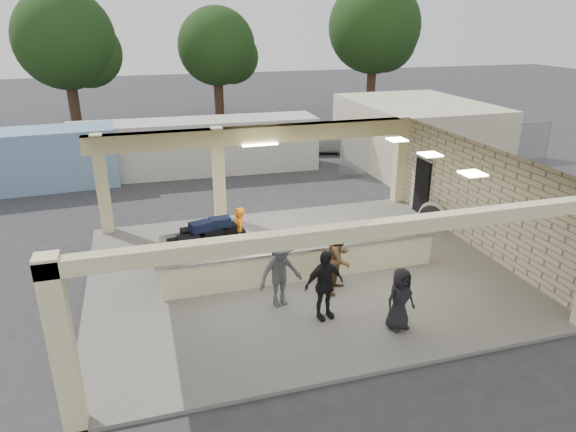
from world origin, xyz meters
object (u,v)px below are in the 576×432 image
object	(u,v)px
baggage_counter	(303,262)
container_white	(196,146)
car_white_a	(343,137)
drum_fan	(431,215)
passenger_d	(400,299)
car_white_b	(443,136)
passenger_b	(324,285)
luggage_cart	(207,243)
passenger_c	(280,273)
passenger_a	(340,259)
baggage_handler	(239,234)
car_dark	(327,136)

from	to	relation	value
baggage_counter	container_white	bearing A→B (deg)	97.09
car_white_a	container_white	bearing A→B (deg)	121.80
drum_fan	passenger_d	world-z (taller)	passenger_d
baggage_counter	car_white_b	size ratio (longest dim) A/B	1.80
passenger_b	container_white	xyz separation A→B (m)	(-1.35, 14.34, 0.27)
luggage_cart	car_white_b	bearing A→B (deg)	29.79
baggage_counter	drum_fan	world-z (taller)	baggage_counter
luggage_cart	passenger_c	size ratio (longest dim) A/B	1.48
passenger_a	container_white	world-z (taller)	container_white
luggage_cart	car_white_a	distance (m)	15.99
car_white_a	car_white_b	distance (m)	6.00
baggage_handler	car_white_b	xyz separation A→B (m)	(14.43, 11.46, -0.22)
car_white_b	car_dark	bearing A→B (deg)	95.14
luggage_cart	car_white_b	size ratio (longest dim) A/B	0.61
car_dark	passenger_c	bearing A→B (deg)	168.64
drum_fan	car_white_b	bearing A→B (deg)	95.72
car_white_b	car_dark	size ratio (longest dim) A/B	1.08
passenger_d	container_white	bearing A→B (deg)	89.31
baggage_handler	car_dark	distance (m)	15.58
drum_fan	passenger_b	world-z (taller)	passenger_b
car_dark	container_white	size ratio (longest dim) A/B	0.35
passenger_d	passenger_a	bearing A→B (deg)	95.98
car_white_b	container_white	size ratio (longest dim) A/B	0.38
baggage_handler	car_white_a	xyz separation A→B (m)	(8.52, 12.48, -0.15)
passenger_b	passenger_d	distance (m)	1.84
drum_fan	passenger_a	xyz separation A→B (m)	(-4.78, -3.18, 0.43)
luggage_cart	passenger_a	xyz separation A→B (m)	(3.25, -2.35, 0.12)
luggage_cart	car_white_a	size ratio (longest dim) A/B	0.50
car_dark	car_white_b	bearing A→B (deg)	-93.85
passenger_d	container_white	size ratio (longest dim) A/B	0.13
drum_fan	car_dark	xyz separation A→B (m)	(0.90, 12.94, 0.08)
drum_fan	passenger_c	size ratio (longest dim) A/B	0.52
car_white_a	car_white_b	size ratio (longest dim) A/B	1.22
passenger_b	car_white_a	distance (m)	17.88
car_white_a	container_white	xyz separation A→B (m)	(-8.54, -2.03, 0.49)
passenger_c	car_dark	size ratio (longest dim) A/B	0.45
luggage_cart	container_white	xyz separation A→B (m)	(1.01, 10.79, 0.36)
car_white_a	luggage_cart	bearing A→B (deg)	161.74
luggage_cart	baggage_handler	xyz separation A→B (m)	(1.03, 0.34, 0.02)
baggage_counter	car_white_a	world-z (taller)	car_white_a
drum_fan	car_dark	distance (m)	12.97
passenger_a	car_white_b	xyz separation A→B (m)	(12.21, 14.15, -0.33)
passenger_a	container_white	size ratio (longest dim) A/B	0.16
passenger_b	car_white_b	xyz separation A→B (m)	(13.09, 15.35, -0.29)
baggage_counter	passenger_d	bearing A→B (deg)	-65.82
luggage_cart	container_white	distance (m)	10.84
luggage_cart	baggage_handler	size ratio (longest dim) A/B	1.65
luggage_cart	passenger_a	distance (m)	4.01
passenger_a	passenger_b	bearing A→B (deg)	-169.75
passenger_d	car_white_a	size ratio (longest dim) A/B	0.28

